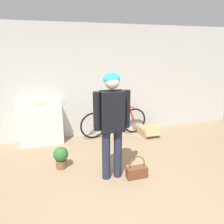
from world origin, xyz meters
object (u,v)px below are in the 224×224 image
(bicycle, at_px, (114,122))
(potted_plant, at_px, (61,156))
(person, at_px, (112,117))
(handbag, at_px, (137,171))
(banana, at_px, (42,104))
(cardboard_box, at_px, (148,131))

(bicycle, xyz_separation_m, potted_plant, (-1.37, -1.18, -0.12))
(person, height_order, potted_plant, person)
(person, bearing_deg, handbag, -13.93)
(banana, distance_m, handbag, 2.52)
(bicycle, distance_m, handbag, 1.89)
(handbag, bearing_deg, banana, 126.67)
(person, height_order, handbag, person)
(banana, bearing_deg, potted_plant, -77.84)
(person, distance_m, bicycle, 1.95)
(person, relative_size, handbag, 4.49)
(person, relative_size, banana, 4.74)
(bicycle, xyz_separation_m, banana, (-1.63, 0.06, 0.56))
(banana, height_order, handbag, banana)
(cardboard_box, xyz_separation_m, potted_plant, (-2.18, -0.99, 0.13))
(bicycle, height_order, potted_plant, bicycle)
(banana, bearing_deg, person, -59.62)
(person, height_order, cardboard_box, person)
(handbag, bearing_deg, cardboard_box, 58.68)
(banana, relative_size, handbag, 0.95)
(person, xyz_separation_m, potted_plant, (-0.78, 0.54, -0.83))
(handbag, distance_m, cardboard_box, 1.95)
(handbag, xyz_separation_m, cardboard_box, (1.01, 1.66, -0.01))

